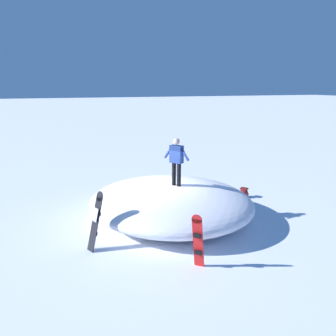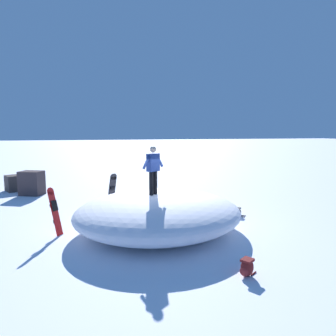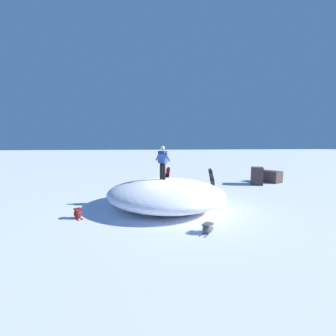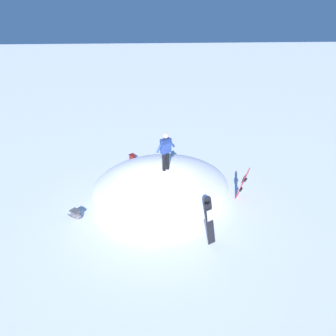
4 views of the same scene
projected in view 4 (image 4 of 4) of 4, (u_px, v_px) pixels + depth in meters
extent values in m
plane|color=white|center=(156.00, 205.00, 11.18)|extent=(240.00, 240.00, 0.00)
ellipsoid|color=white|center=(161.00, 185.00, 11.39)|extent=(7.73, 7.60, 1.30)
cylinder|color=black|center=(164.00, 162.00, 10.97)|extent=(0.14, 0.14, 0.79)
cylinder|color=black|center=(168.00, 160.00, 11.09)|extent=(0.14, 0.14, 0.79)
cube|color=navy|center=(166.00, 146.00, 10.71)|extent=(0.48, 0.43, 0.59)
sphere|color=beige|center=(166.00, 136.00, 10.51)|extent=(0.21, 0.21, 0.21)
cylinder|color=navy|center=(160.00, 147.00, 10.50)|extent=(0.36, 0.28, 0.49)
cylinder|color=navy|center=(171.00, 143.00, 10.87)|extent=(0.36, 0.28, 0.49)
cube|color=red|center=(242.00, 184.00, 11.28)|extent=(0.45, 0.44, 1.44)
cylinder|color=red|center=(249.00, 170.00, 10.86)|extent=(0.23, 0.25, 0.26)
cube|color=black|center=(243.00, 179.00, 11.15)|extent=(0.21, 0.23, 0.35)
cube|color=black|center=(245.00, 180.00, 11.11)|extent=(0.20, 0.20, 0.12)
cube|color=black|center=(241.00, 189.00, 11.41)|extent=(0.20, 0.20, 0.12)
cube|color=black|center=(210.00, 222.00, 9.02)|extent=(0.45, 0.51, 1.55)
cylinder|color=black|center=(207.00, 200.00, 8.81)|extent=(0.31, 0.21, 0.29)
cube|color=#B2B2B7|center=(210.00, 215.00, 8.90)|extent=(0.27, 0.20, 0.37)
cube|color=black|center=(208.00, 214.00, 8.98)|extent=(0.21, 0.16, 0.12)
cube|color=black|center=(210.00, 229.00, 9.13)|extent=(0.21, 0.16, 0.12)
ellipsoid|color=#4C4C51|center=(76.00, 214.00, 10.39)|extent=(0.54, 0.54, 0.33)
ellipsoid|color=slate|center=(79.00, 217.00, 10.31)|extent=(0.26, 0.26, 0.16)
cube|color=#4C4C51|center=(75.00, 211.00, 10.33)|extent=(0.46, 0.45, 0.06)
cylinder|color=#4C4C51|center=(74.00, 214.00, 10.66)|extent=(0.25, 0.25, 0.04)
cylinder|color=#4C4C51|center=(70.00, 216.00, 10.53)|extent=(0.25, 0.25, 0.04)
ellipsoid|color=maroon|center=(132.00, 158.00, 14.74)|extent=(0.44, 0.43, 0.42)
ellipsoid|color=maroon|center=(135.00, 158.00, 14.86)|extent=(0.20, 0.24, 0.20)
cube|color=maroon|center=(132.00, 155.00, 14.66)|extent=(0.37, 0.36, 0.06)
cylinder|color=maroon|center=(129.00, 161.00, 14.79)|extent=(0.22, 0.16, 0.04)
cylinder|color=maroon|center=(130.00, 162.00, 14.67)|extent=(0.22, 0.16, 0.04)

